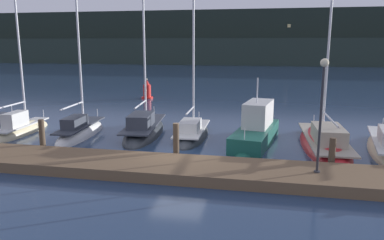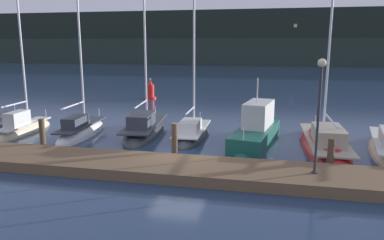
{
  "view_description": "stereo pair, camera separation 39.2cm",
  "coord_description": "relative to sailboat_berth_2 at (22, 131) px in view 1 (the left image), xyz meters",
  "views": [
    {
      "loc": [
        4.0,
        -16.66,
        5.4
      ],
      "look_at": [
        0.0,
        3.33,
        1.2
      ],
      "focal_mm": 35.0,
      "sensor_mm": 36.0,
      "label": 1
    },
    {
      "loc": [
        4.39,
        -16.58,
        5.4
      ],
      "look_at": [
        0.0,
        3.33,
        1.2
      ],
      "focal_mm": 35.0,
      "sensor_mm": 36.0,
      "label": 2
    }
  ],
  "objects": [
    {
      "name": "mooring_pile_1",
      "position": [
        3.61,
        -3.42,
        0.67
      ],
      "size": [
        0.28,
        0.28,
        1.7
      ],
      "primitive_type": "cylinder",
      "color": "#4C3D2D",
      "rests_on": "ground"
    },
    {
      "name": "ground_plane",
      "position": [
        10.47,
        -3.0,
        -0.17
      ],
      "size": [
        400.0,
        400.0,
        0.0
      ],
      "primitive_type": "plane",
      "color": "navy"
    },
    {
      "name": "sailboat_berth_4",
      "position": [
        7.32,
        1.35,
        -0.04
      ],
      "size": [
        2.86,
        7.35,
        9.27
      ],
      "color": "#2D3338",
      "rests_on": "ground"
    },
    {
      "name": "sailboat_berth_2",
      "position": [
        0.0,
        0.0,
        0.0
      ],
      "size": [
        1.41,
        5.32,
        8.81
      ],
      "color": "beige",
      "rests_on": "ground"
    },
    {
      "name": "sailboat_berth_5",
      "position": [
        10.29,
        1.24,
        -0.05
      ],
      "size": [
        1.96,
        6.03,
        9.53
      ],
      "color": "#2D3338",
      "rests_on": "ground"
    },
    {
      "name": "motorboat_berth_6",
      "position": [
        14.0,
        0.69,
        0.28
      ],
      "size": [
        2.88,
        6.53,
        4.06
      ],
      "color": "#195647",
      "rests_on": "ground"
    },
    {
      "name": "mooring_pile_2",
      "position": [
        10.47,
        -3.42,
        0.73
      ],
      "size": [
        0.28,
        0.28,
        1.81
      ],
      "primitive_type": "cylinder",
      "color": "#4C3D2D",
      "rests_on": "ground"
    },
    {
      "name": "channel_buoy",
      "position": [
        2.87,
        15.61,
        0.57
      ],
      "size": [
        1.14,
        1.14,
        2.0
      ],
      "color": "red",
      "rests_on": "ground"
    },
    {
      "name": "sailboat_berth_3",
      "position": [
        3.8,
        0.08,
        -0.05
      ],
      "size": [
        1.8,
        5.99,
        8.65
      ],
      "color": "white",
      "rests_on": "ground"
    },
    {
      "name": "dock",
      "position": [
        10.47,
        -5.07,
        0.05
      ],
      "size": [
        35.92,
        2.8,
        0.45
      ],
      "primitive_type": "cube",
      "color": "brown",
      "rests_on": "ground"
    },
    {
      "name": "mooring_pile_3",
      "position": [
        17.33,
        -3.42,
        0.56
      ],
      "size": [
        0.28,
        0.28,
        1.46
      ],
      "primitive_type": "cylinder",
      "color": "#4C3D2D",
      "rests_on": "ground"
    },
    {
      "name": "dock_lamppost",
      "position": [
        16.54,
        -5.07,
        3.19
      ],
      "size": [
        0.32,
        0.32,
        4.4
      ],
      "color": "#2D2D33",
      "rests_on": "dock"
    },
    {
      "name": "hillside_backdrop",
      "position": [
        7.82,
        86.6,
        6.27
      ],
      "size": [
        240.0,
        23.0,
        13.99
      ],
      "color": "#1E2823",
      "rests_on": "ground"
    },
    {
      "name": "sailboat_berth_7",
      "position": [
        17.57,
        0.35,
        -0.05
      ],
      "size": [
        2.51,
        8.42,
        10.15
      ],
      "color": "red",
      "rests_on": "ground"
    }
  ]
}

